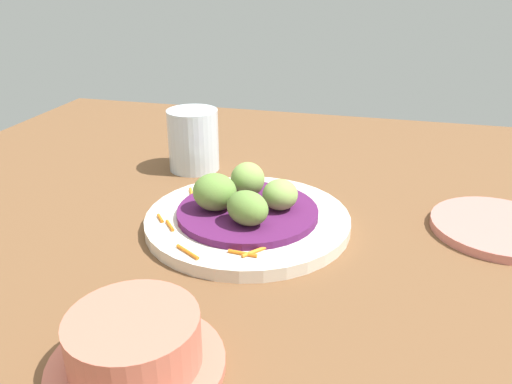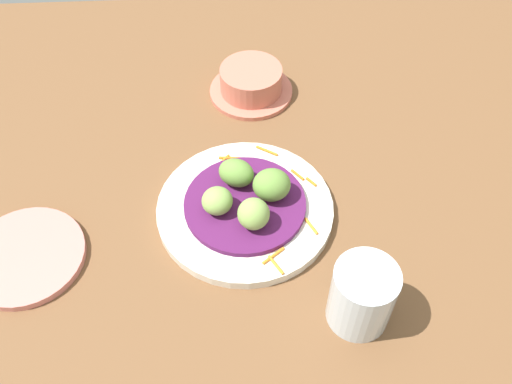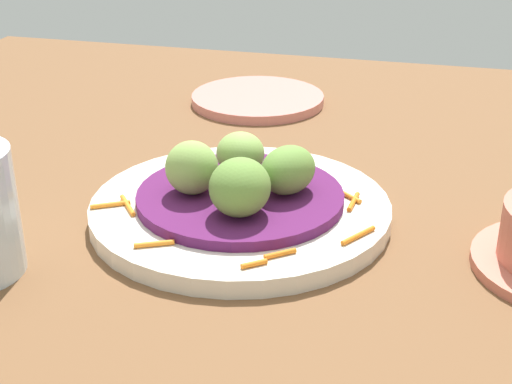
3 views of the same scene
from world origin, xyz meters
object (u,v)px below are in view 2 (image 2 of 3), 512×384
at_px(guac_scoop_right, 254,214).
at_px(side_plate_small, 26,256).
at_px(guac_scoop_center, 217,201).
at_px(main_plate, 245,209).
at_px(terracotta_bowl, 250,83).
at_px(guac_scoop_left, 236,173).
at_px(water_glass, 362,296).
at_px(guac_scoop_back, 272,185).

relative_size(guac_scoop_right, side_plate_small, 0.28).
bearing_deg(guac_scoop_center, main_plate, -164.85).
relative_size(side_plate_small, terracotta_bowl, 1.12).
bearing_deg(guac_scoop_left, guac_scoop_right, 105.15).
relative_size(guac_scoop_center, water_glass, 0.45).
distance_m(guac_scoop_left, side_plate_small, 0.31).
xyz_separation_m(main_plate, guac_scoop_center, (0.04, 0.01, 0.04)).
bearing_deg(guac_scoop_back, guac_scoop_center, 15.15).
bearing_deg(water_glass, guac_scoop_left, -55.18).
distance_m(main_plate, guac_scoop_back, 0.06).
bearing_deg(main_plate, side_plate_small, 11.71).
distance_m(main_plate, water_glass, 0.22).
bearing_deg(side_plate_small, guac_scoop_right, -175.59).
bearing_deg(main_plate, guac_scoop_back, -164.85).
distance_m(guac_scoop_center, guac_scoop_back, 0.08).
xyz_separation_m(guac_scoop_back, terracotta_bowl, (0.02, -0.25, -0.02)).
height_order(guac_scoop_right, side_plate_small, guac_scoop_right).
height_order(guac_scoop_right, water_glass, water_glass).
bearing_deg(guac_scoop_left, water_glass, 124.82).
bearing_deg(terracotta_bowl, guac_scoop_back, 94.32).
distance_m(main_plate, terracotta_bowl, 0.26).
xyz_separation_m(guac_scoop_center, terracotta_bowl, (-0.06, -0.27, -0.02)).
height_order(terracotta_bowl, water_glass, water_glass).
xyz_separation_m(guac_scoop_left, side_plate_small, (0.29, 0.10, -0.04)).
bearing_deg(side_plate_small, guac_scoop_center, -168.80).
bearing_deg(side_plate_small, terracotta_bowl, -134.76).
bearing_deg(water_glass, guac_scoop_center, -42.71).
relative_size(guac_scoop_back, terracotta_bowl, 0.37).
xyz_separation_m(guac_scoop_back, water_glass, (-0.10, 0.18, 0.00)).
bearing_deg(guac_scoop_left, main_plate, 105.15).
bearing_deg(main_plate, guac_scoop_right, 105.15).
bearing_deg(water_glass, terracotta_bowl, -75.05).
bearing_deg(guac_scoop_back, terracotta_bowl, -85.68).
height_order(guac_scoop_left, guac_scoop_right, guac_scoop_right).
bearing_deg(side_plate_small, guac_scoop_back, -167.89).
bearing_deg(water_glass, main_plate, -51.65).
height_order(guac_scoop_left, water_glass, water_glass).
distance_m(guac_scoop_right, guac_scoop_back, 0.06).
height_order(side_plate_small, water_glass, water_glass).
xyz_separation_m(guac_scoop_right, guac_scoop_back, (-0.03, -0.05, 0.00)).
height_order(guac_scoop_left, guac_scoop_back, guac_scoop_back).
relative_size(main_plate, guac_scoop_center, 5.85).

